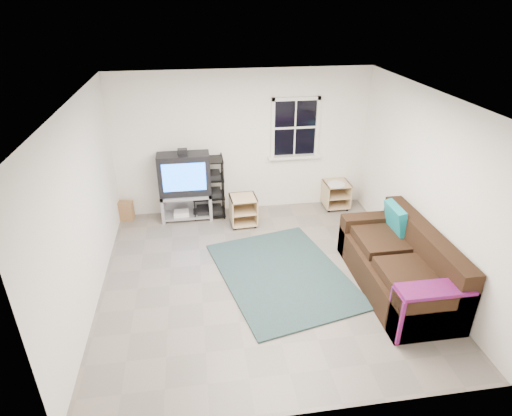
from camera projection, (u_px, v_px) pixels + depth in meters
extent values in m
plane|color=slate|center=(263.00, 277.00, 6.27)|extent=(4.60, 4.60, 0.00)
plane|color=white|center=(265.00, 99.00, 5.09)|extent=(4.60, 4.60, 0.00)
plane|color=white|center=(243.00, 143.00, 7.70)|extent=(4.60, 0.00, 4.60)
plane|color=white|center=(308.00, 312.00, 3.65)|extent=(4.60, 0.00, 4.60)
plane|color=white|center=(84.00, 209.00, 5.37)|extent=(0.00, 4.60, 4.60)
plane|color=white|center=(426.00, 187.00, 5.98)|extent=(0.00, 4.60, 4.60)
cube|color=black|center=(295.00, 127.00, 7.70)|extent=(0.80, 0.01, 1.02)
cube|color=silver|center=(296.00, 99.00, 7.45)|extent=(0.88, 0.06, 0.06)
cube|color=silver|center=(294.00, 157.00, 7.92)|extent=(0.98, 0.14, 0.05)
cube|color=silver|center=(273.00, 129.00, 7.63)|extent=(0.06, 0.06, 1.10)
cube|color=silver|center=(317.00, 127.00, 7.74)|extent=(0.06, 0.06, 1.10)
cube|color=silver|center=(295.00, 128.00, 7.69)|extent=(0.78, 0.04, 0.04)
cube|color=#A0A0A8|center=(186.00, 194.00, 7.71)|extent=(0.90, 0.45, 0.05)
cube|color=#A0A0A8|center=(163.00, 207.00, 7.76)|extent=(0.05, 0.45, 0.50)
cube|color=#A0A0A8|center=(210.00, 204.00, 7.87)|extent=(0.05, 0.45, 0.50)
cube|color=#A0A0A8|center=(188.00, 214.00, 7.90)|extent=(0.80, 0.42, 0.04)
cube|color=#A0A0A8|center=(187.00, 200.00, 8.00)|extent=(0.90, 0.04, 0.50)
cube|color=silver|center=(181.00, 213.00, 7.83)|extent=(0.27, 0.22, 0.07)
cube|color=black|center=(198.00, 211.00, 7.90)|extent=(0.18, 0.16, 0.05)
cube|color=black|center=(184.00, 174.00, 7.53)|extent=(0.90, 0.38, 0.74)
cube|color=blue|center=(184.00, 177.00, 7.35)|extent=(0.74, 0.01, 0.50)
cube|color=black|center=(182.00, 151.00, 7.34)|extent=(0.16, 0.12, 0.09)
cylinder|color=black|center=(194.00, 192.00, 7.54)|extent=(0.02, 0.02, 1.15)
cylinder|color=black|center=(224.00, 190.00, 7.61)|extent=(0.02, 0.02, 1.15)
cylinder|color=black|center=(193.00, 184.00, 7.87)|extent=(0.02, 0.02, 1.15)
cylinder|color=black|center=(222.00, 182.00, 7.94)|extent=(0.02, 0.02, 1.15)
cube|color=black|center=(210.00, 213.00, 7.98)|extent=(0.58, 0.42, 0.02)
cube|color=black|center=(209.00, 210.00, 7.95)|extent=(0.45, 0.33, 0.09)
cube|color=black|center=(209.00, 196.00, 7.82)|extent=(0.58, 0.42, 0.02)
cube|color=black|center=(209.00, 193.00, 7.79)|extent=(0.45, 0.33, 0.09)
cube|color=black|center=(208.00, 178.00, 7.66)|extent=(0.58, 0.42, 0.02)
cube|color=black|center=(208.00, 175.00, 7.64)|extent=(0.45, 0.33, 0.09)
cube|color=black|center=(207.00, 160.00, 7.50)|extent=(0.58, 0.42, 0.02)
cube|color=tan|center=(243.00, 198.00, 7.46)|extent=(0.48, 0.48, 0.02)
cube|color=tan|center=(243.00, 221.00, 7.68)|extent=(0.48, 0.48, 0.02)
cube|color=tan|center=(231.00, 211.00, 7.53)|extent=(0.04, 0.45, 0.49)
cube|color=tan|center=(255.00, 208.00, 7.61)|extent=(0.04, 0.45, 0.49)
cube|color=tan|center=(241.00, 204.00, 7.76)|extent=(0.41, 0.04, 0.49)
cube|color=tan|center=(243.00, 211.00, 7.58)|extent=(0.44, 0.45, 0.02)
cylinder|color=black|center=(235.00, 229.00, 7.50)|extent=(0.05, 0.05, 0.05)
cylinder|color=black|center=(251.00, 217.00, 7.88)|extent=(0.05, 0.05, 0.05)
cube|color=tan|center=(337.00, 183.00, 8.08)|extent=(0.47, 0.47, 0.02)
cube|color=tan|center=(335.00, 204.00, 8.28)|extent=(0.47, 0.47, 0.02)
cube|color=tan|center=(325.00, 195.00, 8.15)|extent=(0.03, 0.46, 0.46)
cube|color=tan|center=(347.00, 193.00, 8.21)|extent=(0.03, 0.46, 0.46)
cube|color=tan|center=(332.00, 189.00, 8.37)|extent=(0.42, 0.03, 0.46)
cube|color=tan|center=(336.00, 195.00, 8.19)|extent=(0.42, 0.44, 0.02)
cylinder|color=black|center=(329.00, 211.00, 8.11)|extent=(0.05, 0.05, 0.05)
cylinder|color=black|center=(341.00, 201.00, 8.48)|extent=(0.05, 0.05, 0.05)
cylinder|color=silver|center=(336.00, 184.00, 7.98)|extent=(0.33, 0.33, 0.02)
cube|color=black|center=(396.00, 274.00, 5.96)|extent=(0.96, 2.13, 0.45)
cube|color=black|center=(425.00, 244.00, 5.80)|extent=(0.26, 2.13, 0.46)
cube|color=black|center=(371.00, 234.00, 6.73)|extent=(0.96, 0.26, 0.66)
cube|color=black|center=(431.00, 313.00, 5.08)|extent=(0.96, 0.26, 0.66)
cube|color=black|center=(407.00, 275.00, 5.44)|extent=(0.64, 0.77, 0.14)
cube|color=black|center=(380.00, 241.00, 6.19)|extent=(0.64, 0.77, 0.14)
cube|color=teal|center=(396.00, 219.00, 6.25)|extent=(0.21, 0.51, 0.44)
cube|color=navy|center=(435.00, 289.00, 4.92)|extent=(0.88, 0.32, 0.04)
cube|color=navy|center=(395.00, 315.00, 5.01)|extent=(0.04, 0.32, 0.62)
cube|color=black|center=(283.00, 274.00, 6.31)|extent=(2.16, 2.63, 0.03)
cube|color=olive|center=(126.00, 211.00, 7.77)|extent=(0.27, 0.20, 0.36)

